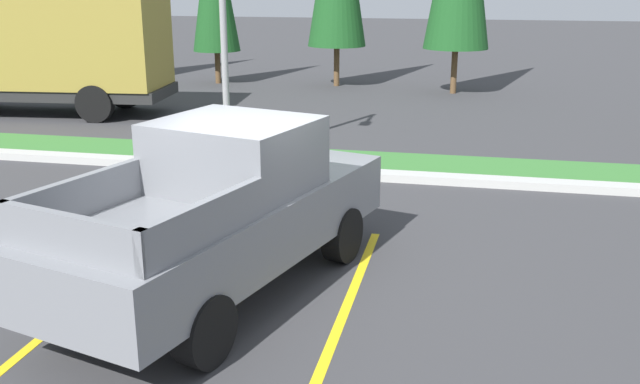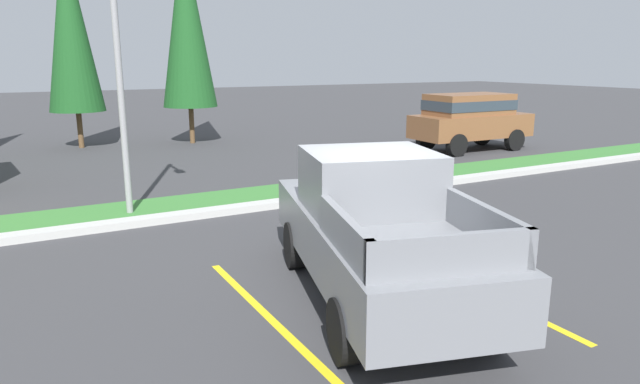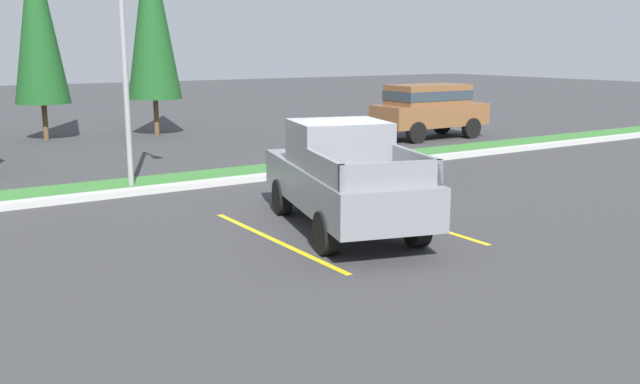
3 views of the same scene
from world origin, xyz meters
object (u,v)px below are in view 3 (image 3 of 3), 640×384
Objects in this scene: cypress_tree_center at (37,17)px; cypress_tree_right_inner at (151,13)px; street_light at (126,46)px; pickup_truck_main at (343,176)px; suv_distant at (429,107)px.

cypress_tree_right_inner is at bearing -11.38° from cypress_tree_center.
cypress_tree_right_inner is at bearing 66.93° from street_light.
cypress_tree_center is (-1.92, 17.29, 3.56)m from pickup_truck_main.
pickup_truck_main is at bearing -83.67° from cypress_tree_center.
street_light is 0.73× the size of cypress_tree_right_inner.
pickup_truck_main is at bearing -97.66° from cypress_tree_right_inner.
cypress_tree_center is 4.22m from cypress_tree_right_inner.
cypress_tree_center is at bearing 88.65° from street_light.
pickup_truck_main is at bearing -70.43° from street_light.
cypress_tree_right_inner is (4.13, -0.83, 0.24)m from cypress_tree_center.
pickup_truck_main is 0.67× the size of cypress_tree_right_inner.
pickup_truck_main is 14.44m from suv_distant.
pickup_truck_main and suv_distant have the same top height.
cypress_tree_center is (0.26, 11.15, 1.06)m from street_light.
pickup_truck_main is 0.92× the size of street_light.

